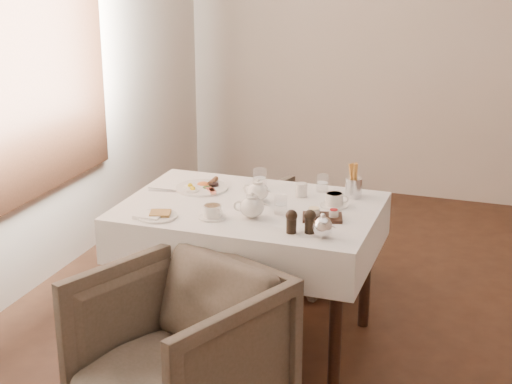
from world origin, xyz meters
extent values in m
plane|color=black|center=(0.00, 0.00, 0.00)|extent=(5.00, 5.00, 0.00)
plane|color=#C0AD9A|center=(0.00, 2.50, 1.45)|extent=(4.50, 0.00, 4.50)
plane|color=#C0AD9A|center=(0.00, -2.50, 1.45)|extent=(4.50, 0.00, 4.50)
plane|color=#C0AD9A|center=(-2.25, 0.00, 1.45)|extent=(0.00, 5.00, 5.00)
cube|color=black|center=(-2.22, 0.00, 1.60)|extent=(0.03, 1.75, 2.05)
cube|color=black|center=(-0.80, -0.16, 0.72)|extent=(1.20, 0.80, 0.04)
cube|color=white|center=(-0.80, -0.16, 0.64)|extent=(1.28, 0.88, 0.23)
cylinder|color=black|center=(-1.34, 0.18, 0.35)|extent=(0.06, 0.06, 0.70)
cylinder|color=black|center=(-0.26, 0.18, 0.35)|extent=(0.06, 0.06, 0.70)
cylinder|color=black|center=(-1.34, -0.50, 0.35)|extent=(0.06, 0.06, 0.70)
cylinder|color=black|center=(-0.26, -0.50, 0.35)|extent=(0.06, 0.06, 0.70)
imported|color=#484135|center=(-0.84, -0.96, 0.35)|extent=(1.00, 1.01, 0.70)
imported|color=#484135|center=(-0.75, 0.68, 0.28)|extent=(0.76, 0.77, 0.56)
cylinder|color=white|center=(-1.13, 0.00, 0.76)|extent=(0.28, 0.28, 0.01)
ellipsoid|color=orange|center=(-1.14, 0.04, 0.78)|extent=(0.07, 0.06, 0.02)
cylinder|color=brown|center=(-1.10, 0.08, 0.78)|extent=(0.03, 0.10, 0.03)
cylinder|color=black|center=(-1.08, 0.03, 0.77)|extent=(0.05, 0.05, 0.02)
cube|color=#A43026|center=(-1.06, -0.05, 0.77)|extent=(0.09, 0.10, 0.01)
ellipsoid|color=#264C19|center=(-1.10, -0.01, 0.77)|extent=(0.06, 0.05, 0.02)
cylinder|color=white|center=(-1.17, -0.47, 0.76)|extent=(0.20, 0.20, 0.01)
cube|color=olive|center=(-1.16, -0.46, 0.77)|extent=(0.12, 0.12, 0.01)
cube|color=white|center=(-1.20, -0.49, 0.77)|extent=(0.13, 0.10, 0.02)
cylinder|color=white|center=(-0.59, 0.06, 0.79)|extent=(0.06, 0.06, 0.07)
cylinder|color=white|center=(-0.91, -0.39, 0.76)|extent=(0.13, 0.13, 0.01)
cylinder|color=white|center=(-0.91, -0.39, 0.79)|extent=(0.11, 0.11, 0.06)
cylinder|color=olive|center=(-0.91, -0.39, 0.82)|extent=(0.08, 0.08, 0.00)
cylinder|color=white|center=(-0.40, -0.04, 0.76)|extent=(0.14, 0.14, 0.01)
cylinder|color=white|center=(-0.40, -0.04, 0.79)|extent=(0.10, 0.10, 0.06)
cylinder|color=olive|center=(-0.40, -0.04, 0.82)|extent=(0.08, 0.08, 0.00)
cylinder|color=silver|center=(-0.84, 0.12, 0.81)|extent=(0.08, 0.08, 0.10)
cylinder|color=silver|center=(-0.62, -0.22, 0.80)|extent=(0.08, 0.08, 0.09)
cylinder|color=silver|center=(-0.51, 0.17, 0.80)|extent=(0.08, 0.08, 0.09)
cube|color=black|center=(-0.40, -0.23, 0.76)|extent=(0.22, 0.17, 0.02)
cylinder|color=white|center=(-0.45, -0.23, 0.79)|extent=(0.06, 0.06, 0.03)
cylinder|color=maroon|center=(-0.35, -0.22, 0.79)|extent=(0.05, 0.05, 0.03)
cylinder|color=silver|center=(-0.33, 0.14, 0.81)|extent=(0.09, 0.09, 0.10)
cube|color=silver|center=(-1.32, -0.08, 0.76)|extent=(0.19, 0.02, 0.00)
cube|color=silver|center=(-1.29, -0.11, 0.76)|extent=(0.20, 0.05, 0.00)
camera|label=1|loc=(0.46, -3.67, 2.09)|focal=55.00mm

